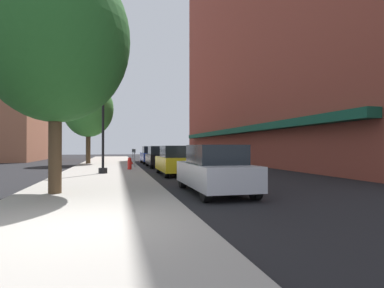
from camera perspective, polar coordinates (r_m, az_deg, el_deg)
name	(u,v)px	position (r m, az deg, el deg)	size (l,w,h in m)	color
ground_plane	(159,167)	(24.52, -5.95, -4.26)	(90.00, 90.00, 0.00)	black
sidewalk_slab	(107,167)	(25.31, -15.29, -3.99)	(4.80, 50.00, 0.12)	gray
building_right_brick	(265,18)	(34.12, 13.11, 21.42)	(6.80, 40.00, 28.74)	brown
building_far_background	(21,89)	(45.40, -28.78, 8.78)	(6.80, 18.00, 17.83)	#9E6047
lamppost	(103,118)	(18.19, -15.91, 4.57)	(0.48, 0.48, 5.90)	black
fire_hydrant	(130,163)	(20.90, -11.30, -3.47)	(0.33, 0.26, 0.79)	red
parking_meter_near	(135,156)	(23.63, -10.42, -2.09)	(0.14, 0.09, 1.31)	slate
parking_meter_far	(133,155)	(26.27, -10.75, -1.93)	(0.14, 0.09, 1.31)	slate
tree_near	(88,109)	(29.68, -18.39, 6.11)	(4.41, 4.41, 7.45)	#4C3823
tree_mid	(56,38)	(11.37, -23.63, 17.26)	(4.68, 4.68, 7.64)	#4C3823
car_silver	(215,170)	(10.75, 4.16, -4.70)	(1.80, 4.30, 1.66)	black
car_yellow	(176,161)	(17.71, -2.97, -3.07)	(1.80, 4.30, 1.66)	black
car_black	(159,157)	(24.67, -6.01, -2.35)	(1.80, 4.30, 1.66)	black
car_blue	(151,155)	(30.51, -7.48, -2.01)	(1.80, 4.30, 1.66)	black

